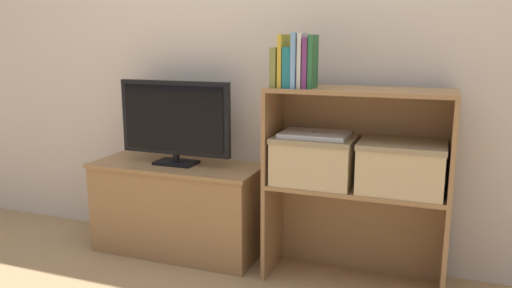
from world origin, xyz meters
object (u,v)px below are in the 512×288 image
(book_teal, at_px, (290,67))
(book_ivory, at_px, (302,61))
(tv, at_px, (175,120))
(tv_stand, at_px, (178,208))
(book_olive, at_px, (278,67))
(book_skyblue, at_px, (297,60))
(storage_basket_left, at_px, (314,158))
(laptop, at_px, (315,134))
(book_mustard, at_px, (284,61))
(book_forest, at_px, (313,62))
(storage_basket_right, at_px, (401,165))
(book_plum, at_px, (308,63))

(book_teal, relative_size, book_ivory, 0.75)
(tv, bearing_deg, tv_stand, 90.00)
(book_olive, xyz_separation_m, book_skyblue, (0.09, 0.00, 0.03))
(storage_basket_left, bearing_deg, laptop, 0.00)
(tv_stand, relative_size, tv, 1.47)
(tv_stand, distance_m, book_olive, 0.98)
(book_mustard, height_order, storage_basket_left, book_mustard)
(book_forest, xyz_separation_m, laptop, (0.01, 0.04, -0.34))
(tv, height_order, book_forest, book_forest)
(book_teal, xyz_separation_m, storage_basket_right, (0.51, 0.04, -0.43))
(storage_basket_left, relative_size, storage_basket_right, 1.00)
(book_olive, bearing_deg, laptop, 12.35)
(book_mustard, distance_m, laptop, 0.37)
(book_teal, xyz_separation_m, storage_basket_left, (0.11, 0.04, -0.43))
(book_olive, bearing_deg, book_forest, 0.00)
(tv_stand, height_order, book_olive, book_olive)
(book_olive, height_order, book_plum, book_plum)
(tv, height_order, laptop, tv)
(book_ivory, bearing_deg, storage_basket_left, 33.89)
(book_forest, xyz_separation_m, storage_basket_right, (0.41, 0.04, -0.45))
(tv, relative_size, book_skyblue, 2.56)
(storage_basket_left, xyz_separation_m, storage_basket_right, (0.40, 0.00, 0.00))
(storage_basket_right, bearing_deg, storage_basket_left, 180.00)
(book_teal, relative_size, book_forest, 0.77)
(tv, relative_size, book_olive, 3.46)
(tv_stand, relative_size, book_plum, 4.10)
(book_olive, distance_m, storage_basket_right, 0.72)
(book_plum, bearing_deg, laptop, 50.78)
(storage_basket_left, bearing_deg, book_forest, -101.56)
(tv_stand, xyz_separation_m, tv, (-0.00, -0.00, 0.49))
(book_teal, bearing_deg, storage_basket_right, 4.28)
(tv, xyz_separation_m, book_olive, (0.59, -0.07, 0.29))
(book_forest, bearing_deg, book_plum, 180.00)
(tv_stand, bearing_deg, book_plum, -5.88)
(book_teal, bearing_deg, book_ivory, 0.00)
(tv, distance_m, laptop, 0.77)
(book_forest, bearing_deg, storage_basket_right, 5.39)
(tv, xyz_separation_m, book_skyblue, (0.69, -0.07, 0.33))
(book_mustard, bearing_deg, tv, 173.20)
(book_mustard, bearing_deg, book_skyblue, 0.00)
(book_forest, relative_size, storage_basket_left, 0.63)
(tv_stand, xyz_separation_m, book_olive, (0.59, -0.08, 0.78))
(book_mustard, distance_m, storage_basket_left, 0.48)
(book_teal, height_order, book_plum, book_plum)
(tv_stand, relative_size, storage_basket_right, 2.45)
(tv_stand, relative_size, storage_basket_left, 2.45)
(storage_basket_right, xyz_separation_m, laptop, (-0.40, 0.00, 0.11))
(tv, bearing_deg, book_plum, -5.76)
(book_skyblue, height_order, book_forest, book_skyblue)
(book_skyblue, distance_m, laptop, 0.36)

